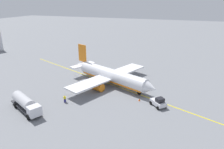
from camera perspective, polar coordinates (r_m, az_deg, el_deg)
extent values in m
plane|color=slate|center=(57.25, 0.00, -2.82)|extent=(400.00, 400.00, 0.00)
cylinder|color=white|center=(56.24, 0.00, -0.25)|extent=(21.75, 11.51, 3.48)
cube|color=orange|center=(56.58, 0.00, -1.16)|extent=(20.38, 10.47, 0.97)
cone|color=white|center=(49.35, 10.53, -3.60)|extent=(4.09, 4.24, 3.34)
cone|color=white|center=(65.09, -8.36, 2.71)|extent=(5.08, 4.35, 2.95)
cube|color=orange|center=(63.61, -8.17, 5.86)|extent=(3.10, 1.54, 5.20)
cube|color=white|center=(64.61, -8.01, 2.65)|extent=(5.38, 8.69, 0.24)
cube|color=white|center=(57.03, -0.74, -0.42)|extent=(14.47, 26.53, 0.36)
cylinder|color=orange|center=(60.63, 3.20, -0.45)|extent=(3.75, 3.15, 2.10)
cylinder|color=orange|center=(53.57, -3.94, -3.31)|extent=(3.75, 3.15, 2.10)
cylinder|color=#4C4C51|center=(51.53, 7.55, -4.35)|extent=(0.24, 0.24, 1.15)
cylinder|color=black|center=(51.76, 7.52, -4.92)|extent=(1.17, 0.78, 1.10)
cylinder|color=#4C4C51|center=(59.86, 0.28, -0.61)|extent=(0.24, 0.24, 1.15)
cylinder|color=black|center=(60.07, 0.28, -1.13)|extent=(1.17, 0.78, 1.10)
cylinder|color=#4C4C51|center=(56.40, -3.29, -1.98)|extent=(0.24, 0.24, 1.15)
cylinder|color=black|center=(56.62, -3.28, -2.52)|extent=(1.17, 0.78, 1.10)
cube|color=#2D2D33|center=(48.14, -22.70, -8.25)|extent=(9.97, 6.47, 0.30)
cube|color=silver|center=(43.92, -20.59, -9.35)|extent=(2.83, 3.02, 2.00)
cube|color=black|center=(42.99, -20.16, -9.34)|extent=(1.00, 1.88, 0.90)
cylinder|color=silver|center=(48.08, -23.18, -6.61)|extent=(7.35, 5.09, 2.30)
cylinder|color=black|center=(45.17, -19.18, -9.90)|extent=(1.14, 0.79, 1.10)
cylinder|color=black|center=(44.40, -22.12, -10.86)|extent=(1.14, 0.79, 1.10)
cylinder|color=black|center=(50.66, -22.44, -6.96)|extent=(1.14, 0.79, 1.10)
cylinder|color=black|center=(49.98, -25.09, -7.75)|extent=(1.14, 0.79, 1.10)
cube|color=silver|center=(46.99, 12.60, -7.57)|extent=(3.97, 3.95, 0.90)
cube|color=black|center=(46.24, 13.06, -6.84)|extent=(2.12, 2.12, 0.90)
cylinder|color=black|center=(47.57, 10.65, -7.68)|extent=(0.78, 0.78, 0.80)
cylinder|color=black|center=(48.66, 12.60, -7.16)|extent=(0.78, 0.78, 0.80)
cylinder|color=black|center=(45.75, 12.52, -9.01)|extent=(0.78, 0.78, 0.80)
cylinder|color=black|center=(46.89, 14.50, -8.44)|extent=(0.78, 0.78, 0.80)
cube|color=navy|center=(48.95, -12.83, -6.98)|extent=(0.54, 0.51, 0.85)
cube|color=yellow|center=(48.63, -12.90, -6.22)|extent=(0.63, 0.59, 0.60)
sphere|color=tan|center=(48.44, -12.94, -5.75)|extent=(0.24, 0.24, 0.24)
cone|color=#F2590F|center=(48.80, 7.53, -6.91)|extent=(0.50, 0.50, 0.55)
cube|color=yellow|center=(57.24, 0.00, -2.82)|extent=(72.04, 29.44, 0.01)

